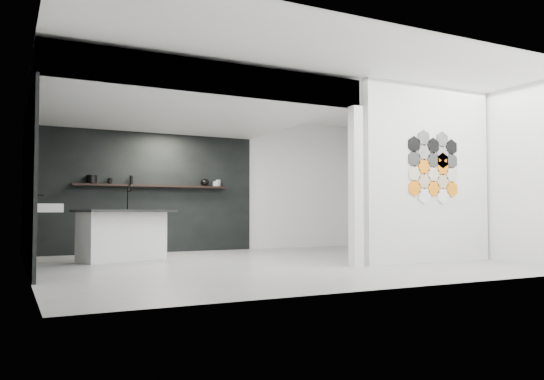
{
  "coord_description": "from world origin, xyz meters",
  "views": [
    {
      "loc": [
        -3.77,
        -7.37,
        0.8
      ],
      "look_at": [
        0.1,
        0.3,
        1.15
      ],
      "focal_mm": 35.0,
      "sensor_mm": 36.0,
      "label": 1
    }
  ],
  "objects": [
    {
      "name": "bay_clad_back",
      "position": [
        -1.3,
        2.97,
        1.18
      ],
      "size": [
        4.4,
        0.04,
        2.35
      ],
      "primitive_type": "cube",
      "color": "black",
      "rests_on": "floor"
    },
    {
      "name": "partition_panel",
      "position": [
        2.23,
        -1.0,
        1.4
      ],
      "size": [
        2.45,
        0.15,
        2.8
      ],
      "primitive_type": "cube",
      "color": "silver",
      "rests_on": "floor"
    },
    {
      "name": "utensil_cup",
      "position": [
        -2.02,
        2.87,
        1.37
      ],
      "size": [
        0.1,
        0.1,
        0.11
      ],
      "primitive_type": "cylinder",
      "rotation": [
        0.0,
        0.0,
        0.16
      ],
      "color": "black",
      "rests_on": "display_shelf"
    },
    {
      "name": "glass_vase",
      "position": [
        0.15,
        2.87,
        1.39
      ],
      "size": [
        0.1,
        0.1,
        0.13
      ],
      "primitive_type": "cylinder",
      "rotation": [
        0.0,
        0.0,
        0.05
      ],
      "color": "gray",
      "rests_on": "display_shelf"
    },
    {
      "name": "bay_clad_left",
      "position": [
        -3.47,
        1.0,
        1.18
      ],
      "size": [
        0.04,
        4.0,
        2.35
      ],
      "primitive_type": "cube",
      "color": "black",
      "rests_on": "floor"
    },
    {
      "name": "kitchen_island",
      "position": [
        -2.04,
        1.44,
        0.43
      ],
      "size": [
        1.71,
        1.2,
        1.26
      ],
      "rotation": [
        0.0,
        0.0,
        0.36
      ],
      "color": "silver",
      "rests_on": "floor"
    },
    {
      "name": "kettle",
      "position": [
        -0.14,
        2.87,
        1.39
      ],
      "size": [
        0.18,
        0.18,
        0.15
      ],
      "primitive_type": "ellipsoid",
      "rotation": [
        0.0,
        0.0,
        0.02
      ],
      "color": "black",
      "rests_on": "display_shelf"
    },
    {
      "name": "glass_bowl",
      "position": [
        0.11,
        2.87,
        1.37
      ],
      "size": [
        0.15,
        0.15,
        0.1
      ],
      "primitive_type": "cylinder",
      "rotation": [
        0.0,
        0.0,
        -0.08
      ],
      "color": "gray",
      "rests_on": "display_shelf"
    },
    {
      "name": "display_shelf",
      "position": [
        -1.2,
        2.87,
        1.3
      ],
      "size": [
        3.0,
        0.15,
        0.04
      ],
      "primitive_type": "cube",
      "color": "black",
      "rests_on": "bay_clad_back"
    },
    {
      "name": "fascia_beam",
      "position": [
        -1.3,
        -0.92,
        2.55
      ],
      "size": [
        4.4,
        0.16,
        0.4
      ],
      "primitive_type": "cube",
      "color": "silver",
      "rests_on": "corner_column"
    },
    {
      "name": "corner_column",
      "position": [
        0.82,
        -1.0,
        1.18
      ],
      "size": [
        0.16,
        0.16,
        2.35
      ],
      "primitive_type": "cube",
      "color": "silver",
      "rests_on": "floor"
    },
    {
      "name": "wall_basin",
      "position": [
        -3.24,
        0.8,
        0.85
      ],
      "size": [
        0.4,
        0.6,
        0.12
      ],
      "primitive_type": "cube",
      "color": "silver",
      "rests_on": "bay_clad_left"
    },
    {
      "name": "hex_tile_cluster",
      "position": [
        2.26,
        -1.09,
        1.5
      ],
      "size": [
        1.04,
        0.02,
        1.16
      ],
      "color": "orange",
      "rests_on": "partition_panel"
    },
    {
      "name": "bulkhead",
      "position": [
        -1.3,
        1.0,
        2.55
      ],
      "size": [
        4.4,
        4.0,
        0.4
      ],
      "primitive_type": "cube",
      "color": "silver",
      "rests_on": "corner_column"
    },
    {
      "name": "floor",
      "position": [
        0.0,
        0.0,
        -0.01
      ],
      "size": [
        7.0,
        6.0,
        0.01
      ],
      "primitive_type": "cube",
      "color": "gray"
    },
    {
      "name": "stockpot",
      "position": [
        -2.35,
        2.87,
        1.4
      ],
      "size": [
        0.24,
        0.24,
        0.15
      ],
      "primitive_type": "cylinder",
      "rotation": [
        0.0,
        0.0,
        -0.35
      ],
      "color": "black",
      "rests_on": "display_shelf"
    },
    {
      "name": "bottle_dark",
      "position": [
        -1.62,
        2.87,
        1.4
      ],
      "size": [
        0.07,
        0.07,
        0.16
      ],
      "primitive_type": "cylinder",
      "rotation": [
        0.0,
        0.0,
        0.13
      ],
      "color": "black",
      "rests_on": "display_shelf"
    }
  ]
}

